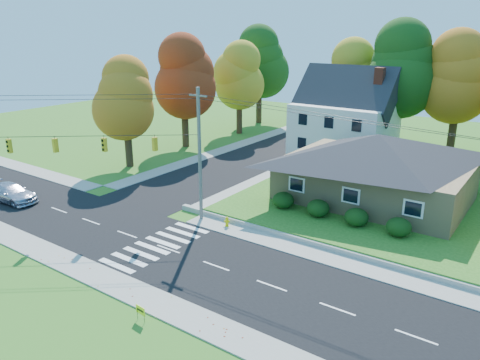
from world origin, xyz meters
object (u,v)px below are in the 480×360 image
(white_car, at_px, (316,131))
(fire_hydrant, at_px, (227,222))
(silver_sedan, at_px, (11,193))
(ranch_house, at_px, (376,166))

(white_car, xyz_separation_m, fire_hydrant, (8.07, -30.54, -0.45))
(silver_sedan, relative_size, fire_hydrant, 6.44)
(ranch_house, relative_size, fire_hydrant, 18.35)
(ranch_house, height_order, fire_hydrant, ranch_house)
(ranch_house, xyz_separation_m, silver_sedan, (-25.03, -17.07, -2.50))
(silver_sedan, bearing_deg, fire_hydrant, -76.67)
(ranch_house, relative_size, silver_sedan, 2.85)
(silver_sedan, distance_m, white_car, 38.10)
(ranch_house, xyz_separation_m, fire_hydrant, (-7.04, -10.82, -2.89))
(silver_sedan, distance_m, fire_hydrant, 19.05)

